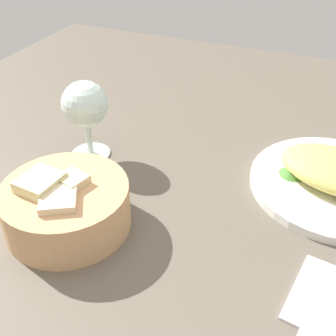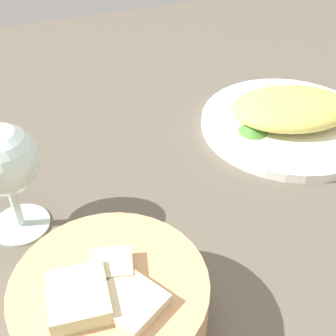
{
  "view_description": "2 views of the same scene",
  "coord_description": "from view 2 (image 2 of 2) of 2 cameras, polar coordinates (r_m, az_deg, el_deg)",
  "views": [
    {
      "loc": [
        -12.31,
        45.51,
        41.82
      ],
      "look_at": [
        8.45,
        -3.15,
        3.96
      ],
      "focal_mm": 45.54,
      "sensor_mm": 36.0,
      "label": 1
    },
    {
      "loc": [
        22.03,
        34.76,
        39.25
      ],
      "look_at": [
        6.8,
        -5.57,
        4.5
      ],
      "focal_mm": 49.2,
      "sensor_mm": 36.0,
      "label": 2
    }
  ],
  "objects": [
    {
      "name": "ground_plane",
      "position": [
        0.58,
        8.37,
        -6.03
      ],
      "size": [
        140.0,
        140.0,
        2.0
      ],
      "primitive_type": "cube",
      "color": "#5D5448"
    },
    {
      "name": "plate",
      "position": [
        0.72,
        14.67,
        5.3
      ],
      "size": [
        26.34,
        26.34,
        1.4
      ],
      "primitive_type": "cylinder",
      "color": "white",
      "rests_on": "ground_plane"
    },
    {
      "name": "omelette",
      "position": [
        0.71,
        15.03,
        7.16
      ],
      "size": [
        20.21,
        15.73,
        4.14
      ],
      "primitive_type": "ellipsoid",
      "rotation": [
        0.0,
        0.0,
        -0.23
      ],
      "color": "#D1C45B",
      "rests_on": "plate"
    },
    {
      "name": "lettuce_garnish",
      "position": [
        0.68,
        10.57,
        4.94
      ],
      "size": [
        4.27,
        4.27,
        1.41
      ],
      "primitive_type": "cone",
      "color": "#468334",
      "rests_on": "plate"
    },
    {
      "name": "bread_basket",
      "position": [
        0.44,
        -7.08,
        -16.6
      ],
      "size": [
        17.53,
        17.53,
        8.21
      ],
      "color": "tan",
      "rests_on": "ground_plane"
    },
    {
      "name": "wine_glass_near",
      "position": [
        0.51,
        -19.68,
        0.48
      ],
      "size": [
        7.76,
        7.76,
        13.71
      ],
      "color": "silver",
      "rests_on": "ground_plane"
    }
  ]
}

